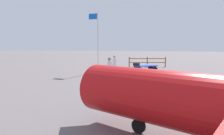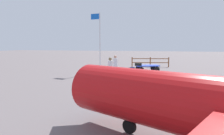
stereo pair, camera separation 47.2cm
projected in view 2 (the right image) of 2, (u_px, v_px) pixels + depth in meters
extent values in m
plane|color=slate|center=(129.00, 71.00, 20.35)|extent=(120.00, 120.00, 0.00)
cube|color=blue|center=(147.00, 66.00, 20.29)|extent=(2.43, 1.82, 0.10)
cube|color=blue|center=(137.00, 66.00, 20.14)|extent=(0.46, 0.94, 0.10)
cylinder|color=black|center=(141.00, 70.00, 19.68)|extent=(0.52, 0.31, 0.52)
cylinder|color=black|center=(138.00, 68.00, 20.75)|extent=(0.52, 0.31, 0.52)
cylinder|color=black|center=(157.00, 69.00, 19.90)|extent=(0.52, 0.31, 0.52)
cylinder|color=black|center=(153.00, 68.00, 20.96)|extent=(0.52, 0.31, 0.52)
cube|color=black|center=(138.00, 64.00, 19.87)|extent=(0.64, 0.43, 0.24)
cube|color=navy|center=(132.00, 69.00, 20.63)|extent=(0.50, 0.43, 0.39)
cylinder|color=navy|center=(111.00, 73.00, 16.32)|extent=(0.14, 0.14, 0.80)
cylinder|color=navy|center=(109.00, 73.00, 16.33)|extent=(0.14, 0.14, 0.80)
cylinder|color=silver|center=(110.00, 64.00, 16.25)|extent=(0.41, 0.41, 0.57)
sphere|color=olive|center=(110.00, 59.00, 16.20)|extent=(0.25, 0.25, 0.25)
cylinder|color=navy|center=(116.00, 72.00, 16.63)|extent=(0.14, 0.14, 0.85)
cylinder|color=navy|center=(114.00, 72.00, 16.74)|extent=(0.14, 0.14, 0.85)
cylinder|color=white|center=(115.00, 63.00, 16.60)|extent=(0.41, 0.41, 0.69)
sphere|color=tan|center=(115.00, 57.00, 16.55)|extent=(0.23, 0.23, 0.23)
cone|color=#2358AD|center=(83.00, 85.00, 7.38)|extent=(1.39, 1.62, 1.36)
cylinder|color=black|center=(129.00, 126.00, 6.21)|extent=(0.44, 0.28, 0.44)
cylinder|color=silver|center=(100.00, 42.00, 20.20)|extent=(0.10, 0.10, 5.63)
cube|color=blue|center=(95.00, 17.00, 20.05)|extent=(0.86, 0.17, 0.53)
cylinder|color=brown|center=(169.00, 62.00, 24.12)|extent=(0.12, 0.12, 1.14)
cylinder|color=brown|center=(150.00, 62.00, 24.26)|extent=(0.12, 0.12, 1.14)
cylinder|color=brown|center=(132.00, 62.00, 24.40)|extent=(0.12, 0.12, 1.14)
cube|color=brown|center=(150.00, 59.00, 24.21)|extent=(4.13, 0.88, 0.08)
cube|color=brown|center=(150.00, 63.00, 24.26)|extent=(4.13, 0.88, 0.08)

